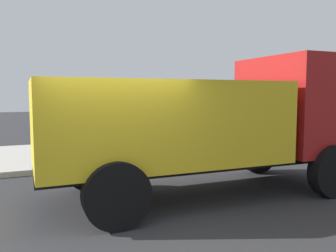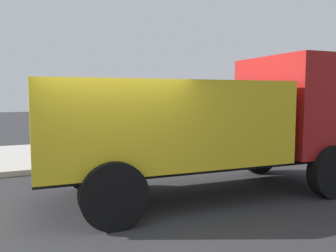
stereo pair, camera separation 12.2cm
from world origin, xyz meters
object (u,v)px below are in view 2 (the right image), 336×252
at_px(loose_tire, 94,139).
at_px(stop_sign, 176,107).
at_px(dump_truck_yellow, 214,119).
at_px(fire_hydrant, 96,144).

bearing_deg(loose_tire, stop_sign, -3.61).
height_order(loose_tire, dump_truck_yellow, dump_truck_yellow).
height_order(fire_hydrant, dump_truck_yellow, dump_truck_yellow).
bearing_deg(fire_hydrant, stop_sign, -7.28).
bearing_deg(stop_sign, dump_truck_yellow, -103.37).
relative_size(fire_hydrant, loose_tire, 0.71).
height_order(stop_sign, dump_truck_yellow, dump_truck_yellow).
xyz_separation_m(loose_tire, dump_truck_yellow, (1.72, -4.19, 0.85)).
height_order(fire_hydrant, loose_tire, loose_tire).
bearing_deg(fire_hydrant, dump_truck_yellow, -69.45).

